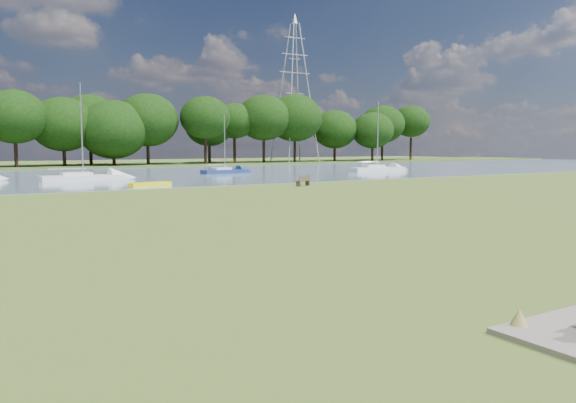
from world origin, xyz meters
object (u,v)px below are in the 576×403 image
sailboat_0 (377,168)px  sailboat_5 (224,170)px  kayak (150,184)px  pylon (295,69)px  sailboat_4 (82,176)px  riverbank_bench (304,181)px

sailboat_0 → sailboat_5: 18.66m
sailboat_5 → kayak: bearing=-137.1°
pylon → sailboat_4: pylon is taller
sailboat_0 → pylon: bearing=77.7°
pylon → kayak: bearing=-132.8°
riverbank_bench → sailboat_0: 25.54m
riverbank_bench → sailboat_5: 20.79m
riverbank_bench → kayak: riverbank_bench is taller
kayak → sailboat_5: size_ratio=0.52×
riverbank_bench → sailboat_5: size_ratio=0.22×
pylon → sailboat_0: bearing=-107.1°
pylon → riverbank_bench: bearing=-121.8°
sailboat_0 → sailboat_4: sailboat_4 is taller
sailboat_0 → kayak: bearing=-157.8°
pylon → sailboat_4: bearing=-141.8°
sailboat_4 → pylon: bearing=37.4°
kayak → riverbank_bench: bearing=-40.6°
kayak → pylon: 64.93m
kayak → sailboat_4: size_ratio=0.39×
riverbank_bench → sailboat_4: 20.68m
riverbank_bench → pylon: (31.72, 51.23, 16.76)m
pylon → sailboat_5: bearing=-133.4°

